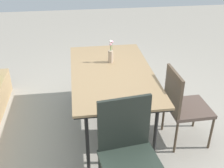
# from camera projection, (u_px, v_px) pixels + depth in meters

# --- Properties ---
(ground_plane) EXTENTS (12.00, 12.00, 0.00)m
(ground_plane) POSITION_uv_depth(u_px,v_px,m) (105.00, 123.00, 3.57)
(ground_plane) COLOR gray
(dining_table) EXTENTS (1.65, 0.93, 0.77)m
(dining_table) POSITION_uv_depth(u_px,v_px,m) (112.00, 75.00, 3.19)
(dining_table) COLOR #8C704C
(dining_table) RESTS_ON ground
(chair_near_left) EXTENTS (0.47, 0.47, 0.91)m
(chair_near_left) POSITION_uv_depth(u_px,v_px,m) (183.00, 103.00, 3.06)
(chair_near_left) COLOR #503F37
(chair_near_left) RESTS_ON ground
(chair_end_left) EXTENTS (0.55, 0.55, 1.00)m
(chair_end_left) POSITION_uv_depth(u_px,v_px,m) (129.00, 151.00, 2.33)
(chair_end_left) COLOR #253028
(chair_end_left) RESTS_ON ground
(flower_vase) EXTENTS (0.06, 0.06, 0.29)m
(flower_vase) POSITION_uv_depth(u_px,v_px,m) (111.00, 54.00, 3.34)
(flower_vase) COLOR tan
(flower_vase) RESTS_ON dining_table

